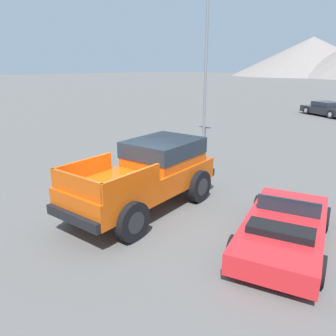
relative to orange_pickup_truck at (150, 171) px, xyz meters
name	(u,v)px	position (x,y,z in m)	size (l,w,h in m)	color
ground_plane	(134,215)	(0.15, -0.77, -1.11)	(320.00, 320.00, 0.00)	#5B5956
orange_pickup_truck	(150,171)	(0.00, 0.00, 0.00)	(2.82, 5.34, 1.94)	#CC4C0C
red_convertible_car	(284,230)	(3.89, 0.74, -0.70)	(2.97, 4.36, 1.02)	red
parked_car_dark	(327,109)	(-3.85, 22.89, -0.51)	(4.73, 3.46, 1.18)	#232328
street_lamp_post	(207,44)	(-4.16, 7.33, 3.97)	(0.90, 0.24, 8.58)	slate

